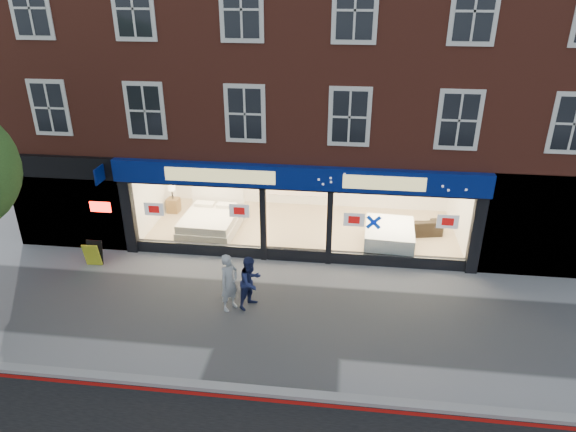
% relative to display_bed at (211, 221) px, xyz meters
% --- Properties ---
extents(ground, '(120.00, 120.00, 0.00)m').
position_rel_display_bed_xyz_m(ground, '(3.23, -4.64, -0.47)').
color(ground, gray).
rests_on(ground, ground).
extents(kerb_line, '(60.00, 0.10, 0.01)m').
position_rel_display_bed_xyz_m(kerb_line, '(3.23, -7.74, -0.46)').
color(kerb_line, '#8C0A07').
rests_on(kerb_line, ground).
extents(kerb_stone, '(60.00, 0.25, 0.12)m').
position_rel_display_bed_xyz_m(kerb_stone, '(3.23, -7.54, -0.41)').
color(kerb_stone, gray).
rests_on(kerb_stone, ground).
extents(showroom_floor, '(11.00, 4.50, 0.10)m').
position_rel_display_bed_xyz_m(showroom_floor, '(3.23, 0.61, -0.42)').
color(showroom_floor, tan).
rests_on(showroom_floor, ground).
extents(building, '(19.00, 8.26, 10.30)m').
position_rel_display_bed_xyz_m(building, '(3.22, 2.29, 6.20)').
color(building, brown).
rests_on(building, ground).
extents(display_bed, '(2.01, 2.40, 1.32)m').
position_rel_display_bed_xyz_m(display_bed, '(0.00, 0.00, 0.00)').
color(display_bed, beige).
rests_on(display_bed, showroom_floor).
extents(bedside_table, '(0.47, 0.47, 0.55)m').
position_rel_display_bed_xyz_m(bedside_table, '(-1.87, 1.42, -0.09)').
color(bedside_table, brown).
rests_on(bedside_table, showroom_floor).
extents(mattress_stack, '(1.70, 2.09, 0.79)m').
position_rel_display_bed_xyz_m(mattress_stack, '(6.24, -0.55, 0.03)').
color(mattress_stack, white).
rests_on(mattress_stack, showroom_floor).
extents(sofa, '(2.10, 1.17, 0.58)m').
position_rel_display_bed_xyz_m(sofa, '(7.14, 0.65, -0.08)').
color(sofa, black).
rests_on(sofa, showroom_floor).
extents(a_board, '(0.53, 0.35, 0.80)m').
position_rel_display_bed_xyz_m(a_board, '(-3.13, -2.66, -0.07)').
color(a_board, gold).
rests_on(a_board, ground).
extents(pedestrian_grey, '(0.67, 0.73, 1.67)m').
position_rel_display_bed_xyz_m(pedestrian_grey, '(1.72, -4.46, 0.37)').
color(pedestrian_grey, '#A2A6AA').
rests_on(pedestrian_grey, ground).
extents(pedestrian_blue, '(0.89, 0.94, 1.54)m').
position_rel_display_bed_xyz_m(pedestrian_blue, '(2.27, -4.26, 0.30)').
color(pedestrian_blue, '#1B224C').
rests_on(pedestrian_blue, ground).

